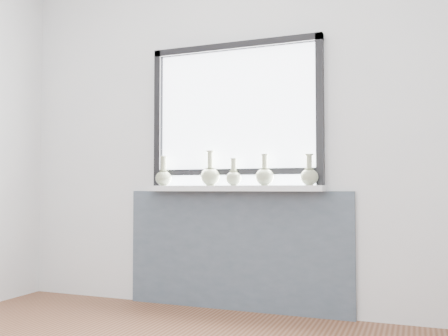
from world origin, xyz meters
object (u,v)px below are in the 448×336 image
(vase_a, at_px, (164,176))
(vase_b, at_px, (210,175))
(vase_d, at_px, (265,175))
(vase_e, at_px, (309,175))
(windowsill, at_px, (232,188))
(vase_c, at_px, (234,177))

(vase_a, relative_size, vase_b, 0.87)
(vase_d, xyz_separation_m, vase_e, (0.32, -0.01, -0.00))
(vase_d, height_order, vase_e, vase_d)
(windowsill, height_order, vase_e, vase_e)
(vase_b, bearing_deg, vase_d, -0.78)
(vase_d, bearing_deg, vase_b, 179.22)
(vase_a, xyz_separation_m, vase_d, (0.79, 0.01, 0.00))
(vase_e, bearing_deg, windowsill, 178.69)
(vase_b, height_order, vase_e, vase_b)
(vase_d, distance_m, vase_e, 0.32)
(vase_d, bearing_deg, vase_e, -1.96)
(vase_c, bearing_deg, vase_d, -1.02)
(vase_a, relative_size, vase_c, 1.14)
(vase_d, relative_size, vase_e, 1.04)
(windowsill, xyz_separation_m, vase_e, (0.56, -0.01, 0.09))
(vase_c, height_order, vase_d, vase_d)
(vase_c, distance_m, vase_e, 0.55)
(vase_c, xyz_separation_m, vase_d, (0.23, -0.00, 0.01))
(vase_a, bearing_deg, vase_c, 1.08)
(windowsill, relative_size, vase_d, 5.97)
(vase_e, bearing_deg, vase_a, 179.77)
(windowsill, bearing_deg, vase_c, 10.84)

